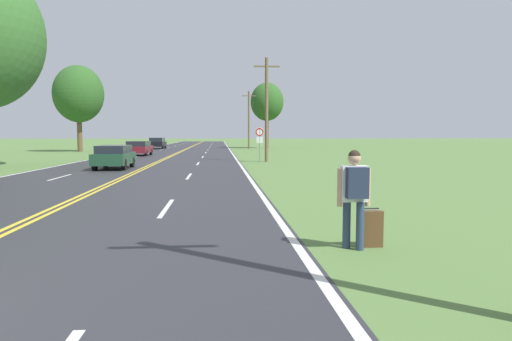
{
  "coord_description": "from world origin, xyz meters",
  "views": [
    {
      "loc": [
        4.24,
        -4.46,
        1.93
      ],
      "look_at": [
        5.39,
        9.72,
        0.8
      ],
      "focal_mm": 32.0,
      "sensor_mm": 36.0,
      "label": 1
    }
  ],
  "objects": [
    {
      "name": "tree_mid_treeline",
      "position": [
        -11.23,
        47.88,
        6.36
      ],
      "size": [
        5.45,
        5.45,
        9.52
      ],
      "color": "brown",
      "rests_on": "ground"
    },
    {
      "name": "suitcase",
      "position": [
        6.81,
        3.07,
        0.32
      ],
      "size": [
        0.44,
        0.15,
        0.68
      ],
      "rotation": [
        0.0,
        0.0,
        1.59
      ],
      "color": "brown",
      "rests_on": "ground"
    },
    {
      "name": "tree_left_verge",
      "position": [
        10.91,
        58.76,
        6.38
      ],
      "size": [
        4.56,
        4.56,
        9.04
      ],
      "color": "#473828",
      "rests_on": "ground"
    },
    {
      "name": "car_dark_green_hatchback_nearest",
      "position": [
        -1.61,
        21.52,
        0.72
      ],
      "size": [
        1.74,
        3.8,
        1.32
      ],
      "rotation": [
        0.0,
        0.0,
        1.57
      ],
      "color": "black",
      "rests_on": "ground"
    },
    {
      "name": "traffic_sign",
      "position": [
        7.03,
        26.81,
        1.8
      ],
      "size": [
        0.6,
        0.1,
        2.4
      ],
      "color": "gray",
      "rests_on": "ground"
    },
    {
      "name": "utility_pole_midground",
      "position": [
        7.57,
        27.39,
        3.76
      ],
      "size": [
        1.8,
        0.24,
        7.22
      ],
      "color": "brown",
      "rests_on": "ground"
    },
    {
      "name": "utility_pole_far",
      "position": [
        8.14,
        54.99,
        3.9
      ],
      "size": [
        1.8,
        0.24,
        7.5
      ],
      "color": "brown",
      "rests_on": "ground"
    },
    {
      "name": "hitchhiker_person",
      "position": [
        6.48,
        2.91,
        1.02
      ],
      "size": [
        0.57,
        0.41,
        1.67
      ],
      "rotation": [
        0.0,
        0.0,
        1.59
      ],
      "color": "navy",
      "rests_on": "ground"
    },
    {
      "name": "car_maroon_hatchback_approaching",
      "position": [
        -3.02,
        37.62,
        0.72
      ],
      "size": [
        2.06,
        3.94,
        1.31
      ],
      "rotation": [
        0.0,
        0.0,
        1.54
      ],
      "color": "black",
      "rests_on": "ground"
    },
    {
      "name": "car_black_suv_mid_near",
      "position": [
        -3.97,
        57.36,
        0.82
      ],
      "size": [
        1.91,
        4.85,
        1.48
      ],
      "rotation": [
        0.0,
        0.0,
        1.57
      ],
      "color": "black",
      "rests_on": "ground"
    }
  ]
}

